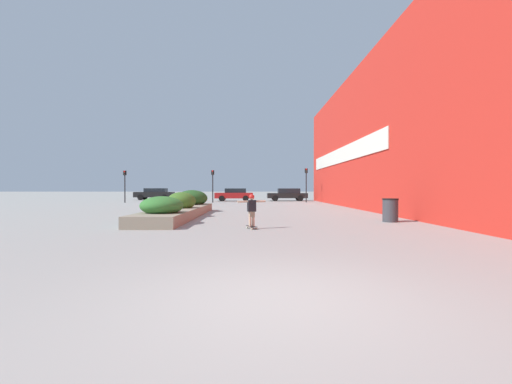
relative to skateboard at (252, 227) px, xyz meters
The scene contains 13 objects.
ground_plane 7.62m from the skateboard, 87.03° to the right, with size 300.00×300.00×0.00m, color gray.
building_wall_right 11.71m from the skateboard, 45.77° to the left, with size 0.67×41.09×9.76m.
planter_box 6.60m from the skateboard, 123.29° to the left, with size 1.97×10.86×1.32m.
skateboard is the anchor object (origin of this frame).
skateboarder 0.71m from the skateboard, 84.64° to the right, with size 1.00×0.45×1.12m.
trash_bin 6.37m from the skateboard, 22.64° to the left, with size 0.66×0.66×0.99m.
car_leftmost 32.14m from the skateboard, 66.41° to the left, with size 4.20×2.06×1.41m.
car_center_left 27.20m from the skateboard, 81.68° to the left, with size 4.50×2.03×1.42m.
car_center_right 26.47m from the skateboard, 94.48° to the left, with size 4.23×1.93×1.42m.
car_rightmost 32.51m from the skateboard, 111.85° to the left, with size 4.67×1.86×1.44m.
traffic_light_left 22.56m from the skateboard, 100.27° to the left, with size 0.28×0.30×3.23m.
traffic_light_right 23.55m from the skateboard, 76.58° to the left, with size 0.28×0.30×3.46m.
traffic_light_far_left 25.61m from the skateboard, 119.97° to the left, with size 0.28×0.30×3.19m.
Camera 1 is at (-0.33, -4.37, 1.42)m, focal length 24.00 mm.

